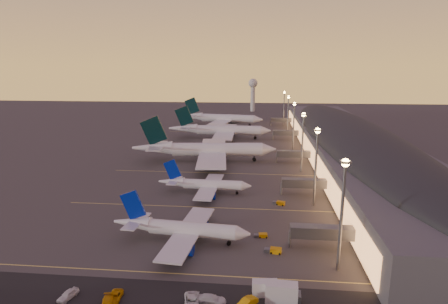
% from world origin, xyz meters
% --- Properties ---
extents(ground, '(700.00, 700.00, 0.00)m').
position_xyz_m(ground, '(0.00, 0.00, 0.00)').
color(ground, '#3C3A38').
extents(airliner_narrow_south, '(37.16, 33.33, 13.27)m').
position_xyz_m(airliner_narrow_south, '(-2.17, -29.23, 3.43)').
color(airliner_narrow_south, silver).
rests_on(airliner_narrow_south, ground).
extents(airliner_narrow_north, '(33.97, 30.31, 12.15)m').
position_xyz_m(airliner_narrow_north, '(-1.54, 9.18, 3.14)').
color(airliner_narrow_north, silver).
rests_on(airliner_narrow_north, ground).
extents(airliner_wide_near, '(69.03, 63.21, 22.08)m').
position_xyz_m(airliner_wide_near, '(-8.28, 54.62, 5.68)').
color(airliner_wide_near, silver).
rests_on(airliner_wide_near, ground).
extents(airliner_wide_mid, '(64.44, 58.49, 20.67)m').
position_xyz_m(airliner_wide_mid, '(-7.32, 112.65, 5.32)').
color(airliner_wide_mid, silver).
rests_on(airliner_wide_mid, ground).
extents(airliner_wide_far, '(65.92, 60.72, 21.12)m').
position_xyz_m(airliner_wide_far, '(-12.55, 166.27, 5.44)').
color(airliner_wide_far, silver).
rests_on(airliner_wide_far, ground).
extents(terminal_building, '(56.35, 255.00, 17.46)m').
position_xyz_m(terminal_building, '(61.84, 72.47, 8.78)').
color(terminal_building, '#4E4E54').
rests_on(terminal_building, ground).
extents(light_masts, '(2.20, 217.20, 25.90)m').
position_xyz_m(light_masts, '(36.00, 65.00, 17.55)').
color(light_masts, slate).
rests_on(light_masts, ground).
extents(radar_tower, '(9.00, 9.00, 32.50)m').
position_xyz_m(radar_tower, '(10.00, 260.00, 21.87)').
color(radar_tower, silver).
rests_on(radar_tower, ground).
extents(service_lane, '(260.00, 16.00, 0.01)m').
position_xyz_m(service_lane, '(0.00, -56.00, 0.01)').
color(service_lane, black).
rests_on(service_lane, ground).
extents(lane_markings, '(90.00, 180.36, 0.00)m').
position_xyz_m(lane_markings, '(0.00, 40.00, 0.01)').
color(lane_markings, '#D8C659').
rests_on(lane_markings, ground).
extents(baggage_tug_a, '(4.39, 2.26, 1.25)m').
position_xyz_m(baggage_tug_a, '(21.91, -33.30, 0.57)').
color(baggage_tug_a, '#D38F07').
rests_on(baggage_tug_a, ground).
extents(baggage_tug_b, '(3.62, 1.76, 1.05)m').
position_xyz_m(baggage_tug_b, '(18.91, -24.99, 0.48)').
color(baggage_tug_b, '#D38F07').
rests_on(baggage_tug_b, ground).
extents(baggage_tug_c, '(4.32, 2.94, 1.20)m').
position_xyz_m(baggage_tug_c, '(24.80, -0.25, 0.55)').
color(baggage_tug_c, '#D38F07').
rests_on(baggage_tug_c, ground).
extents(catering_truck_a, '(5.70, 2.68, 3.10)m').
position_xyz_m(catering_truck_a, '(19.92, -51.02, 1.45)').
color(catering_truck_a, silver).
rests_on(catering_truck_a, ground).
extents(catering_truck_b, '(7.00, 3.08, 3.85)m').
position_xyz_m(catering_truck_b, '(23.14, -52.84, 1.80)').
color(catering_truck_b, silver).
rests_on(catering_truck_b, ground).
extents(service_van_a, '(3.11, 5.08, 1.62)m').
position_xyz_m(service_van_a, '(-19.14, -55.98, 0.81)').
color(service_van_a, silver).
rests_on(service_van_a, ground).
extents(service_van_b, '(3.62, 5.84, 1.58)m').
position_xyz_m(service_van_b, '(-10.21, -58.02, 0.79)').
color(service_van_b, '#D38F07').
rests_on(service_van_b, ground).
extents(service_van_c, '(3.86, 6.47, 1.68)m').
position_xyz_m(service_van_c, '(5.60, -55.78, 0.84)').
color(service_van_c, silver).
rests_on(service_van_c, ground).
extents(service_van_d, '(2.67, 5.15, 1.39)m').
position_xyz_m(service_van_d, '(-9.71, -55.54, 0.69)').
color(service_van_d, '#D38F07').
rests_on(service_van_d, ground).
extents(service_van_e, '(5.97, 2.73, 1.69)m').
position_xyz_m(service_van_e, '(9.27, -54.76, 0.85)').
color(service_van_e, silver).
rests_on(service_van_e, ground).
extents(service_van_f, '(4.74, 5.18, 1.72)m').
position_xyz_m(service_van_f, '(16.03, -55.44, 0.86)').
color(service_van_f, '#D38F07').
rests_on(service_van_f, ground).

